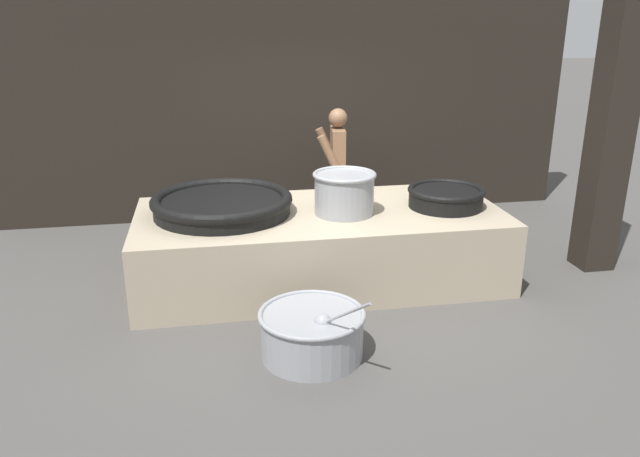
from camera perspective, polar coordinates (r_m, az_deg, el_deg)
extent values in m
plane|color=#474442|center=(6.76, 0.00, -4.58)|extent=(60.00, 60.00, 0.00)
cube|color=black|center=(8.62, -2.91, 12.42)|extent=(7.82, 0.24, 3.42)
cube|color=black|center=(7.31, 25.22, 9.40)|extent=(0.36, 0.36, 3.42)
cube|color=tan|center=(6.61, 0.00, -1.56)|extent=(3.79, 1.69, 0.76)
cylinder|color=black|center=(6.46, -8.93, 1.99)|extent=(1.39, 1.39, 0.15)
torus|color=black|center=(6.44, -8.97, 2.63)|extent=(1.45, 1.45, 0.11)
cylinder|color=black|center=(6.75, 11.42, 2.69)|extent=(0.78, 0.78, 0.18)
torus|color=black|center=(6.72, 11.47, 3.43)|extent=(0.81, 0.81, 0.06)
cylinder|color=gray|center=(6.37, 2.23, 3.16)|extent=(0.61, 0.61, 0.41)
torus|color=gray|center=(6.31, 2.26, 4.95)|extent=(0.65, 0.65, 0.04)
cylinder|color=brown|center=(7.75, 1.63, 1.76)|extent=(0.12, 0.12, 0.80)
cylinder|color=brown|center=(7.92, 1.53, 2.14)|extent=(0.12, 0.12, 0.80)
cube|color=#334C72|center=(7.79, 1.59, 3.07)|extent=(0.22, 0.27, 0.52)
cube|color=brown|center=(7.66, 1.63, 6.95)|extent=(0.22, 0.51, 0.59)
cylinder|color=brown|center=(7.41, 0.99, 6.53)|extent=(0.34, 0.14, 0.55)
cylinder|color=brown|center=(7.89, 0.76, 7.31)|extent=(0.34, 0.14, 0.55)
sphere|color=brown|center=(7.58, 1.66, 10.08)|extent=(0.23, 0.23, 0.23)
cylinder|color=gray|center=(5.25, -0.74, -9.69)|extent=(0.85, 0.85, 0.38)
torus|color=gray|center=(5.16, -0.75, -7.83)|extent=(0.89, 0.89, 0.04)
cylinder|color=orange|center=(5.21, -0.75, -8.86)|extent=(0.75, 0.75, 0.10)
cylinder|color=orange|center=(5.13, -0.47, -8.51)|extent=(0.05, 0.05, 0.04)
cylinder|color=orange|center=(5.21, 2.32, -8.10)|extent=(0.05, 0.05, 0.03)
cylinder|color=orange|center=(5.15, -1.27, -8.47)|extent=(0.05, 0.06, 0.03)
cylinder|color=orange|center=(5.21, -0.30, -8.10)|extent=(0.05, 0.04, 0.03)
cylinder|color=orange|center=(5.18, -0.78, -8.28)|extent=(0.04, 0.03, 0.03)
cylinder|color=orange|center=(5.18, -0.75, -8.25)|extent=(0.06, 0.05, 0.03)
cylinder|color=orange|center=(5.23, -1.75, -7.97)|extent=(0.05, 0.05, 0.04)
cylinder|color=orange|center=(5.13, -0.23, -8.51)|extent=(0.04, 0.05, 0.04)
cylinder|color=orange|center=(5.17, -1.82, -8.27)|extent=(0.05, 0.05, 0.04)
cylinder|color=orange|center=(5.19, -0.49, -8.14)|extent=(0.06, 0.06, 0.04)
cylinder|color=orange|center=(5.14, 1.06, -8.51)|extent=(0.05, 0.03, 0.03)
cylinder|color=orange|center=(5.19, -0.94, -8.16)|extent=(0.07, 0.06, 0.04)
cylinder|color=orange|center=(5.15, -2.68, -8.48)|extent=(0.06, 0.04, 0.02)
sphere|color=gray|center=(5.07, 0.27, -8.64)|extent=(0.15, 0.15, 0.15)
cylinder|color=gray|center=(4.78, 2.33, -7.81)|extent=(0.28, 0.52, 0.41)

